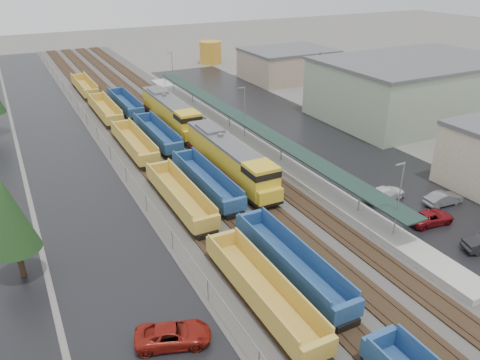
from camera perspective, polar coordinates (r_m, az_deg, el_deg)
The scene contains 19 objects.
ballast_strip at distance 73.87m, azimuth -9.69°, elevation 6.00°, with size 20.00×160.00×0.08m, color #302D2B.
trackbed at distance 73.83m, azimuth -9.70°, elevation 6.09°, with size 14.60×160.00×0.22m.
west_parking_lot at distance 71.18m, azimuth -21.21°, elevation 3.83°, with size 10.00×160.00×0.02m, color black.
east_commuter_lot at distance 73.24m, azimuth 7.18°, elevation 5.98°, with size 16.00×100.00×0.02m, color black.
station_platform at distance 68.33m, azimuth 0.55°, elevation 5.39°, with size 3.00×80.00×8.00m.
chainlink_fence at distance 69.84m, azimuth -16.80°, elevation 5.49°, with size 0.08×160.04×2.02m.
industrial_buildings at distance 80.98m, azimuth 20.28°, elevation 9.64°, with size 32.52×75.30×9.50m.
distant_hills at distance 228.31m, azimuth -11.12°, elevation 18.88°, with size 301.00×140.00×25.20m.
tree_west_near at distance 41.07m, azimuth -26.31°, elevation -3.90°, with size 3.96×3.96×9.00m.
tree_east at distance 82.82m, azimuth 9.57°, elevation 12.75°, with size 4.40×4.40×10.00m.
locomotive_lead at distance 55.69m, azimuth -1.16°, elevation 2.54°, with size 3.13×20.63×4.67m.
locomotive_trail at distance 74.02m, azimuth -8.44°, elevation 8.12°, with size 3.13×20.63×4.67m.
well_string_yellow at distance 50.14m, azimuth -7.37°, elevation -2.00°, with size 2.77×121.10×2.46m.
well_string_blue at distance 46.15m, azimuth 0.22°, elevation -4.36°, with size 2.72×103.79×2.41m.
storage_tank at distance 122.23m, azimuth -3.63°, elevation 15.26°, with size 5.45×5.45×5.45m, color gold.
parked_car_west_c at distance 34.10m, azimuth -8.15°, elevation -18.19°, with size 5.24×2.41×1.46m, color maroon.
parked_car_east_b at distance 50.62m, azimuth 22.21°, elevation -4.25°, with size 4.86×2.24×1.35m, color maroon.
parked_car_east_c at distance 53.81m, azimuth 17.27°, elevation -1.58°, with size 5.08×2.06×1.47m, color silver.
parked_car_east_e at distance 54.88m, azimuth 23.53°, elevation -2.10°, with size 4.38×1.53×1.44m, color slate.
Camera 1 is at (-20.53, -6.76, 24.09)m, focal length 35.00 mm.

